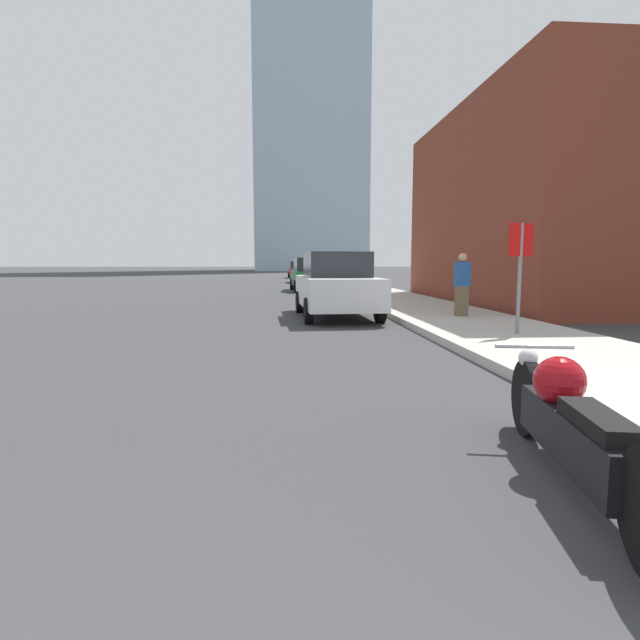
# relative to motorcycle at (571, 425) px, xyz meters

# --- Properties ---
(sidewalk) EXTENTS (3.02, 240.00, 0.15)m
(sidewalk) POSITION_rel_motorcycle_xyz_m (2.45, 36.61, -0.33)
(sidewalk) COLOR #B2ADA3
(sidewalk) RESTS_ON ground_plane
(brick_storefront) EXTENTS (8.59, 11.70, 6.82)m
(brick_storefront) POSITION_rel_motorcycle_xyz_m (8.46, 14.12, 3.01)
(brick_storefront) COLOR brown
(brick_storefront) RESTS_ON ground_plane
(distant_tower) EXTENTS (20.87, 20.87, 83.21)m
(distant_tower) POSITION_rel_motorcycle_xyz_m (3.82, 97.91, 41.20)
(distant_tower) COLOR #9EB7CC
(distant_tower) RESTS_ON ground_plane
(motorcycle) EXTENTS (0.77, 2.62, 0.81)m
(motorcycle) POSITION_rel_motorcycle_xyz_m (0.00, 0.00, 0.00)
(motorcycle) COLOR black
(motorcycle) RESTS_ON ground_plane
(parked_car_white) EXTENTS (2.10, 4.55, 1.75)m
(parked_car_white) POSITION_rel_motorcycle_xyz_m (-0.42, 10.31, 0.47)
(parked_car_white) COLOR silver
(parked_car_white) RESTS_ON ground_plane
(parked_car_green) EXTENTS (2.06, 4.16, 1.74)m
(parked_car_green) POSITION_rel_motorcycle_xyz_m (-0.39, 23.13, 0.45)
(parked_car_green) COLOR #1E6B33
(parked_car_green) RESTS_ON ground_plane
(parked_car_blue) EXTENTS (1.92, 4.08, 1.64)m
(parked_car_blue) POSITION_rel_motorcycle_xyz_m (-0.18, 34.27, 0.41)
(parked_car_blue) COLOR #1E3899
(parked_car_blue) RESTS_ON ground_plane
(parked_car_red) EXTENTS (2.05, 4.33, 1.62)m
(parked_car_red) POSITION_rel_motorcycle_xyz_m (-0.19, 46.29, 0.40)
(parked_car_red) COLOR red
(parked_car_red) RESTS_ON ground_plane
(stop_sign) EXTENTS (0.57, 0.26, 2.04)m
(stop_sign) POSITION_rel_motorcycle_xyz_m (2.51, 5.90, 1.14)
(stop_sign) COLOR slate
(stop_sign) RESTS_ON sidewalk
(pedestrian) EXTENTS (0.36, 0.22, 1.56)m
(pedestrian) POSITION_rel_motorcycle_xyz_m (2.57, 9.01, 0.53)
(pedestrian) COLOR brown
(pedestrian) RESTS_ON sidewalk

